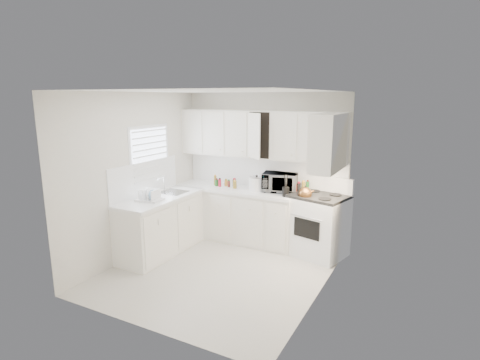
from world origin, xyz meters
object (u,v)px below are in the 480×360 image
Objects in this scene: utensil_crock at (286,185)px; dish_rack at (149,194)px; stove at (318,217)px; rice_cooker at (257,183)px; microwave at (280,180)px; tea_kettle at (305,193)px.

utensil_crock is 2.16m from dish_rack.
stove is 4.78× the size of rice_cooker.
stove is 0.89m from microwave.
stove is 0.48m from tea_kettle.
utensil_crock reaches higher than tea_kettle.
tea_kettle is 0.97× the size of rice_cooker.
tea_kettle is at bearing -124.66° from stove.
stove is at bearing 13.09° from utensil_crock.
stove reaches higher than tea_kettle.
rice_cooker is at bearing -167.75° from stove.
utensil_crock is (0.59, -0.15, 0.05)m from rice_cooker.
microwave is at bearing -177.38° from stove.
utensil_crock is 0.97× the size of dish_rack.
stove is 1.19m from rice_cooker.
microwave is 2.17m from dish_rack.
dish_rack is (-1.20, -1.36, -0.03)m from rice_cooker.
microwave is (-0.54, 0.30, 0.09)m from tea_kettle.
utensil_crock is (0.20, -0.26, -0.01)m from microwave.
tea_kettle is 0.71× the size of utensil_crock.
tea_kettle reaches higher than dish_rack.
microwave is 1.57× the size of utensil_crock.
dish_rack is at bearing -137.43° from rice_cooker.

